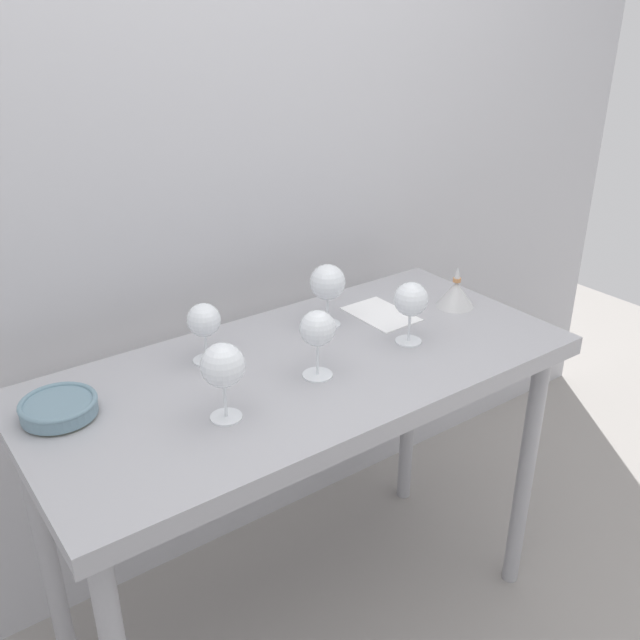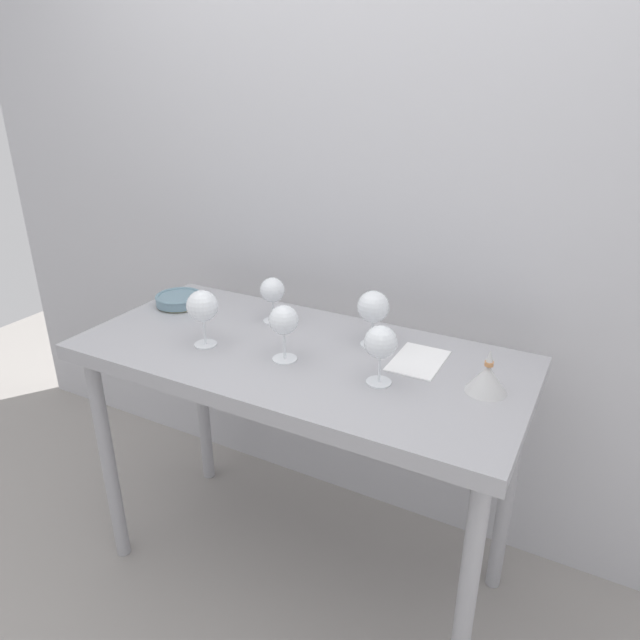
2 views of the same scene
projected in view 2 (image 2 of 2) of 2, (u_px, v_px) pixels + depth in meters
ground_plane at (303, 567)px, 2.15m from camera, size 6.00×6.00×0.00m
back_wall at (367, 194)px, 2.03m from camera, size 3.80×0.04×2.60m
steel_counter at (299, 381)px, 1.83m from camera, size 1.40×0.65×0.90m
wine_glass_near_center at (284, 322)px, 1.68m from camera, size 0.09×0.09×0.17m
wine_glass_far_left at (272, 291)px, 1.95m from camera, size 0.08×0.08×0.16m
wine_glass_far_right at (373, 308)px, 1.77m from camera, size 0.10×0.10×0.18m
wine_glass_near_right at (381, 344)px, 1.55m from camera, size 0.09×0.09×0.17m
wine_glass_near_left at (202, 307)px, 1.77m from camera, size 0.10×0.10×0.18m
tasting_sheet_upper at (418, 361)px, 1.72m from camera, size 0.14×0.21×0.00m
tasting_bowl at (179, 299)px, 2.12m from camera, size 0.17×0.17×0.04m
decanter_funnel at (487, 378)px, 1.54m from camera, size 0.11×0.11×0.12m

